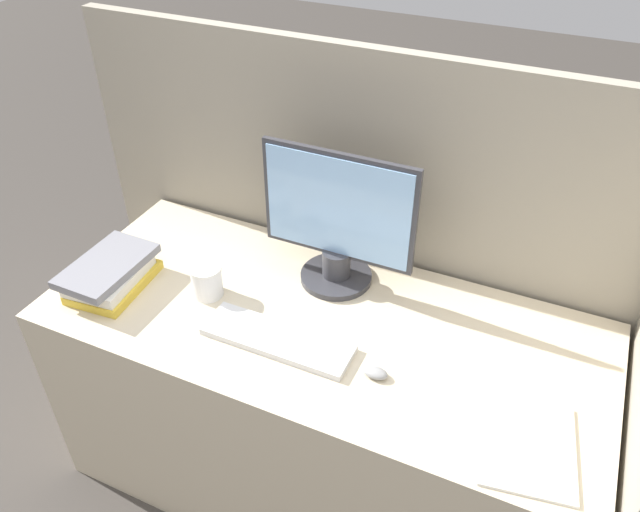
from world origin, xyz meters
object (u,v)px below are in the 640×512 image
at_px(monitor, 337,227).
at_px(book_stack, 110,274).
at_px(coffee_cup, 207,281).
at_px(keyboard, 278,339).
at_px(mouse, 376,373).

distance_m(monitor, book_stack, 0.71).
distance_m(monitor, coffee_cup, 0.42).
bearing_deg(coffee_cup, monitor, 35.57).
bearing_deg(keyboard, mouse, -0.89).
height_order(keyboard, book_stack, book_stack).
xyz_separation_m(monitor, coffee_cup, (-0.32, -0.23, -0.14)).
xyz_separation_m(keyboard, book_stack, (-0.58, 0.00, 0.03)).
xyz_separation_m(monitor, keyboard, (-0.04, -0.33, -0.18)).
bearing_deg(monitor, mouse, -52.41).
bearing_deg(monitor, coffee_cup, -144.43).
relative_size(monitor, keyboard, 1.11).
distance_m(coffee_cup, book_stack, 0.30).
relative_size(mouse, book_stack, 0.22).
bearing_deg(keyboard, coffee_cup, 161.70).
xyz_separation_m(mouse, coffee_cup, (-0.58, 0.10, 0.04)).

